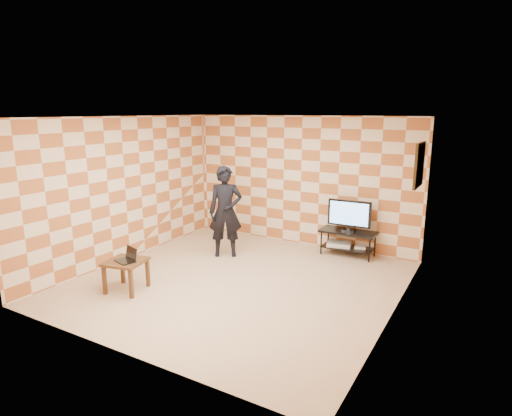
{
  "coord_description": "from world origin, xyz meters",
  "views": [
    {
      "loc": [
        3.59,
        -5.66,
        2.8
      ],
      "look_at": [
        0.0,
        0.6,
        1.15
      ],
      "focal_mm": 30.0,
      "sensor_mm": 36.0,
      "label": 1
    }
  ],
  "objects_px": {
    "side_table": "(126,266)",
    "person": "(226,212)",
    "tv": "(349,214)",
    "tv_stand": "(348,237)"
  },
  "relations": [
    {
      "from": "tv",
      "to": "person",
      "type": "xyz_separation_m",
      "value": [
        -2.08,
        -1.19,
        0.05
      ]
    },
    {
      "from": "tv",
      "to": "side_table",
      "type": "height_order",
      "value": "tv"
    },
    {
      "from": "tv",
      "to": "side_table",
      "type": "bearing_deg",
      "value": -126.58
    },
    {
      "from": "tv_stand",
      "to": "tv",
      "type": "distance_m",
      "value": 0.47
    },
    {
      "from": "tv_stand",
      "to": "person",
      "type": "distance_m",
      "value": 2.46
    },
    {
      "from": "tv",
      "to": "person",
      "type": "bearing_deg",
      "value": -150.29
    },
    {
      "from": "side_table",
      "to": "person",
      "type": "xyz_separation_m",
      "value": [
        0.43,
        2.19,
        0.48
      ]
    },
    {
      "from": "tv",
      "to": "side_table",
      "type": "xyz_separation_m",
      "value": [
        -2.51,
        -3.38,
        -0.43
      ]
    },
    {
      "from": "tv_stand",
      "to": "side_table",
      "type": "distance_m",
      "value": 4.22
    },
    {
      "from": "side_table",
      "to": "person",
      "type": "relative_size",
      "value": 0.38
    }
  ]
}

